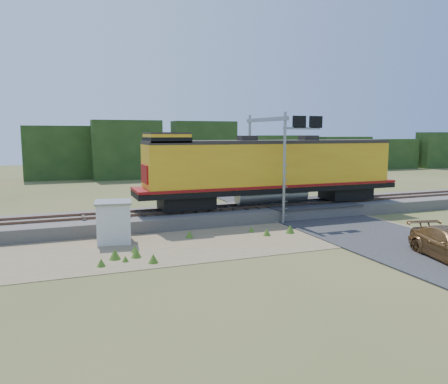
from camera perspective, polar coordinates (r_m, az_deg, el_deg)
name	(u,v)px	position (r m, az deg, el deg)	size (l,w,h in m)	color
ground	(254,239)	(25.37, 3.89, -6.15)	(140.00, 140.00, 0.00)	#475123
ballast	(218,214)	(30.71, -0.83, -2.94)	(70.00, 5.00, 0.80)	slate
rails	(218,208)	(30.62, -0.83, -2.06)	(70.00, 1.54, 0.16)	brown
dirt_shoulder	(218,240)	(25.07, -0.77, -6.27)	(26.00, 8.00, 0.03)	#8C7754
road	(347,226)	(29.51, 15.73, -4.28)	(7.00, 66.00, 0.86)	#38383A
tree_line_north	(137,155)	(61.29, -11.26, 4.73)	(130.00, 3.00, 6.50)	#1C3613
weed_clumps	(195,244)	(24.24, -3.79, -6.81)	(15.00, 6.20, 0.56)	#456E1F
locomotive	(268,169)	(31.86, 5.83, 3.05)	(20.03, 3.05, 5.17)	black
shed	(114,222)	(25.07, -14.20, -3.77)	(2.22, 2.22, 2.34)	silver
signal_gantry	(275,140)	(31.22, 6.67, 6.72)	(2.95, 6.20, 7.45)	gray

